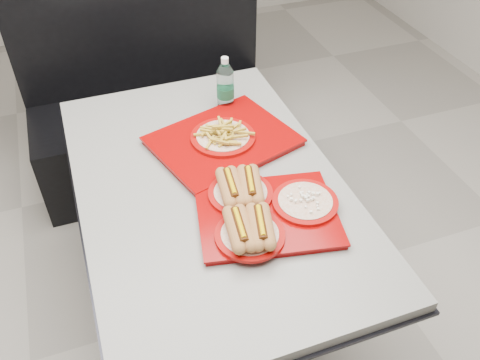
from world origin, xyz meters
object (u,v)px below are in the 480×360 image
object	(u,v)px
diner_table	(211,215)
booth_bench	(153,104)
water_bottle	(225,87)
tray_near	(261,210)
tray_far	(223,138)

from	to	relation	value
diner_table	booth_bench	world-z (taller)	booth_bench
diner_table	water_bottle	xyz separation A→B (m)	(0.21, 0.43, 0.27)
tray_near	water_bottle	xyz separation A→B (m)	(0.10, 0.66, 0.06)
diner_table	water_bottle	world-z (taller)	water_bottle
tray_near	tray_far	xyz separation A→B (m)	(0.01, 0.41, -0.01)
tray_near	tray_far	bearing A→B (deg)	88.98
tray_near	tray_far	world-z (taller)	tray_far
diner_table	tray_near	xyz separation A→B (m)	(0.11, -0.23, 0.20)
tray_far	water_bottle	bearing A→B (deg)	69.16
diner_table	booth_bench	distance (m)	1.11
tray_near	booth_bench	bearing A→B (deg)	94.65
diner_table	tray_near	size ratio (longest dim) A/B	2.81
booth_bench	water_bottle	xyz separation A→B (m)	(0.21, -0.67, 0.45)
tray_far	tray_near	bearing A→B (deg)	-91.02
booth_bench	tray_far	distance (m)	0.99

